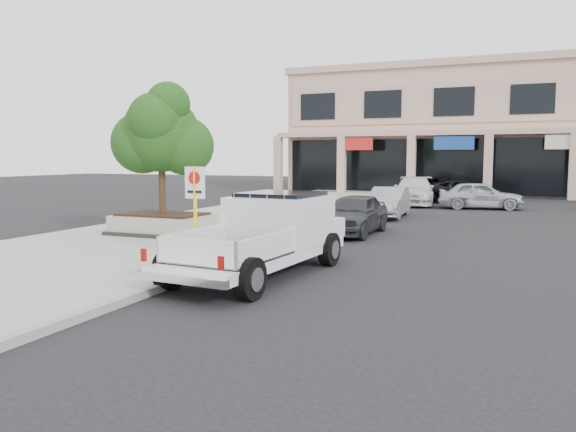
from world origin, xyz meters
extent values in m
plane|color=black|center=(0.00, 0.00, 0.00)|extent=(120.00, 120.00, 0.00)
cube|color=gray|center=(-5.50, 6.00, 0.07)|extent=(8.00, 52.00, 0.15)
cube|color=gray|center=(-1.55, 6.00, 0.07)|extent=(0.20, 52.00, 0.15)
cube|color=tan|center=(8.00, 34.00, 4.50)|extent=(40.00, 10.00, 9.00)
cube|color=tan|center=(8.00, 34.00, 9.25)|extent=(40.40, 10.40, 0.50)
cube|color=tan|center=(8.00, 27.90, 4.30)|extent=(40.00, 2.20, 0.35)
cube|color=tan|center=(-12.00, 27.05, 2.10)|extent=(0.55, 0.55, 4.20)
cube|color=black|center=(8.00, 28.95, 2.00)|extent=(39.20, 0.08, 3.90)
cube|color=black|center=(-5.83, 3.43, 0.21)|extent=(3.20, 2.20, 0.12)
cube|color=#A39A88|center=(-5.83, 3.43, 0.52)|extent=(3.00, 2.00, 0.50)
cube|color=black|center=(-5.83, 3.43, 0.80)|extent=(2.70, 1.70, 0.06)
cylinder|color=black|center=(-5.83, 3.43, 1.93)|extent=(0.22, 0.22, 2.20)
sphere|color=#17350E|center=(-5.83, 3.43, 3.43)|extent=(2.50, 2.50, 2.50)
sphere|color=#17350E|center=(-5.13, 3.73, 3.03)|extent=(1.90, 1.90, 1.90)
sphere|color=#17350E|center=(-6.13, 3.93, 4.03)|extent=(1.60, 1.60, 1.60)
cylinder|color=#FFEC0D|center=(-2.31, -0.19, 1.30)|extent=(0.09, 0.09, 2.30)
cube|color=white|center=(-2.31, -0.19, 2.05)|extent=(0.55, 0.03, 0.78)
cylinder|color=red|center=(-2.31, -0.22, 2.17)|extent=(0.32, 0.02, 0.32)
ellipsoid|color=#1B4B15|center=(-2.26, 5.63, 0.62)|extent=(1.10, 0.99, 0.93)
imported|color=#2C2E31|center=(-0.30, 6.81, 0.71)|extent=(1.77, 4.20, 1.42)
imported|color=#989A9F|center=(-0.38, 12.69, 0.67)|extent=(1.58, 4.11, 1.34)
imported|color=silver|center=(-0.51, 19.86, 0.77)|extent=(2.85, 5.56, 1.54)
imported|color=black|center=(-0.08, 24.40, 0.71)|extent=(2.89, 5.34, 1.42)
imported|color=#ACB0B5|center=(3.12, 18.43, 0.72)|extent=(4.39, 2.25, 1.43)
imported|color=black|center=(2.00, 22.21, 0.66)|extent=(5.01, 2.77, 1.33)
camera|label=1|loc=(5.05, -11.95, 2.68)|focal=35.00mm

